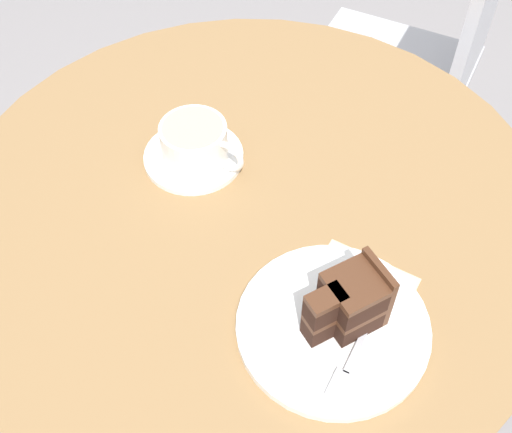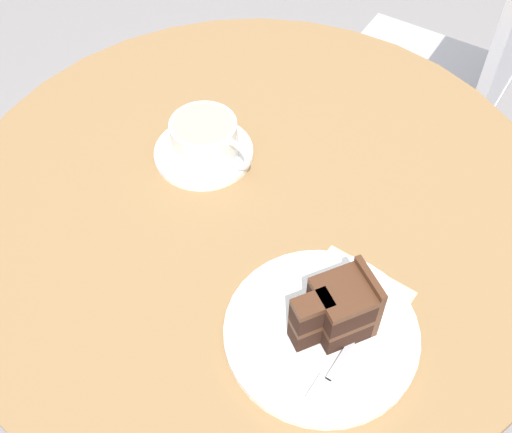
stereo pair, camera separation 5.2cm
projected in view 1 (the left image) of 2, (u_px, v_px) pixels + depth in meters
name	position (u px, v px, depth m)	size (l,w,h in m)	color
ground_plane	(252.00, 402.00, 1.48)	(4.40, 4.40, 0.01)	gray
cafe_table	(250.00, 244.00, 1.00)	(0.87, 0.87, 0.72)	olive
saucer	(194.00, 157.00, 0.96)	(0.15, 0.15, 0.01)	white
coffee_cup	(195.00, 142.00, 0.92)	(0.13, 0.10, 0.06)	white
teaspoon	(212.00, 170.00, 0.93)	(0.03, 0.10, 0.00)	#B7B7BC
cake_plate	(333.00, 326.00, 0.78)	(0.24, 0.24, 0.01)	white
cake_slice	(350.00, 301.00, 0.74)	(0.09, 0.11, 0.09)	black
fork	(352.00, 359.00, 0.74)	(0.02, 0.14, 0.00)	#B7B7BC
napkin	(353.00, 299.00, 0.80)	(0.13, 0.15, 0.00)	beige
cafe_chair	(429.00, 51.00, 1.44)	(0.40, 0.40, 0.90)	#BCBCC1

